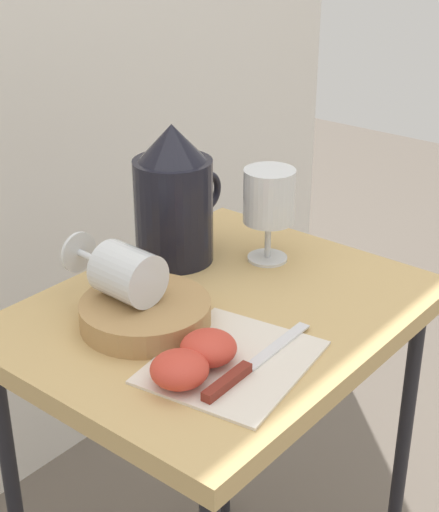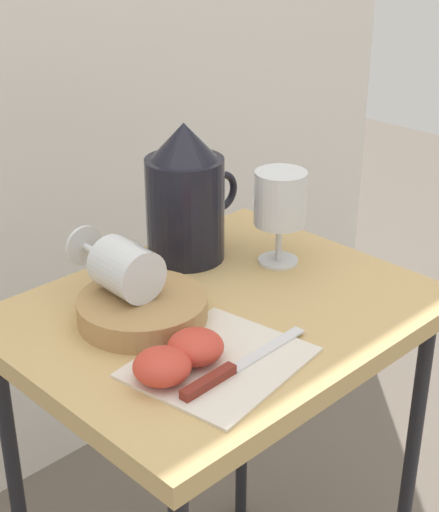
# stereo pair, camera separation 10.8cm
# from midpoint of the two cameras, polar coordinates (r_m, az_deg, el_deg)

# --- Properties ---
(table) EXTENTS (0.59, 0.47, 0.69)m
(table) POSITION_cam_midpoint_polar(r_m,az_deg,el_deg) (1.16, 2.70, -6.71)
(table) COLOR tan
(table) RESTS_ON ground_plane
(linen_napkin) EXTENTS (0.23, 0.21, 0.00)m
(linen_napkin) POSITION_cam_midpoint_polar(r_m,az_deg,el_deg) (1.00, 3.15, -7.81)
(linen_napkin) COLOR silver
(linen_napkin) RESTS_ON table
(basket_tray) EXTENTS (0.18, 0.18, 0.03)m
(basket_tray) POSITION_cam_midpoint_polar(r_m,az_deg,el_deg) (1.08, -2.76, -3.95)
(basket_tray) COLOR #AD8451
(basket_tray) RESTS_ON table
(pitcher) EXTENTS (0.18, 0.12, 0.22)m
(pitcher) POSITION_cam_midpoint_polar(r_m,az_deg,el_deg) (1.23, 0.04, 3.68)
(pitcher) COLOR black
(pitcher) RESTS_ON table
(wine_glass_upright) EXTENTS (0.08, 0.08, 0.15)m
(wine_glass_upright) POSITION_cam_midpoint_polar(r_m,az_deg,el_deg) (1.22, 6.98, 3.78)
(wine_glass_upright) COLOR silver
(wine_glass_upright) RESTS_ON table
(wine_glass_tipped_near) EXTENTS (0.08, 0.15, 0.08)m
(wine_glass_tipped_near) POSITION_cam_midpoint_polar(r_m,az_deg,el_deg) (1.07, -4.06, -0.94)
(wine_glass_tipped_near) COLOR silver
(wine_glass_tipped_near) RESTS_ON basket_tray
(apple_half_left) EXTENTS (0.07, 0.07, 0.04)m
(apple_half_left) POSITION_cam_midpoint_polar(r_m,az_deg,el_deg) (0.95, -0.90, -8.12)
(apple_half_left) COLOR #CC3D2D
(apple_half_left) RESTS_ON linen_napkin
(apple_half_right) EXTENTS (0.07, 0.07, 0.04)m
(apple_half_right) POSITION_cam_midpoint_polar(r_m,az_deg,el_deg) (0.98, 1.42, -6.69)
(apple_half_right) COLOR #CC3D2D
(apple_half_right) RESTS_ON linen_napkin
(knife) EXTENTS (0.22, 0.02, 0.01)m
(knife) POSITION_cam_midpoint_polar(r_m,az_deg,el_deg) (0.97, 3.86, -8.43)
(knife) COLOR silver
(knife) RESTS_ON linen_napkin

